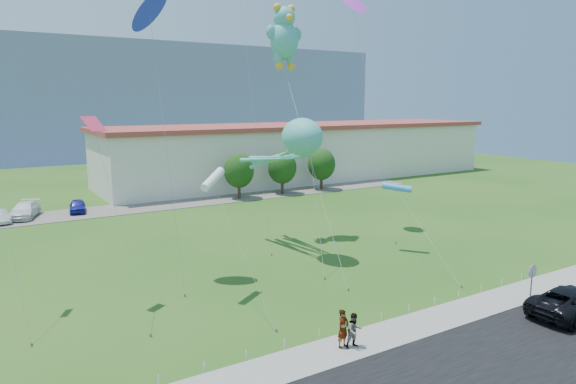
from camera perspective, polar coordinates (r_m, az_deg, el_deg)
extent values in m
plane|color=#245016|center=(28.72, 7.02, -13.59)|extent=(160.00, 160.00, 0.00)
cube|color=gray|center=(26.81, 10.81, -15.37)|extent=(80.00, 2.50, 0.10)
cube|color=#59544C|center=(59.01, -14.62, -1.49)|extent=(70.00, 6.00, 0.06)
cube|color=slate|center=(141.46, -25.17, 9.49)|extent=(160.00, 50.00, 25.00)
cube|color=beige|center=(77.64, 1.90, 4.34)|extent=(60.00, 14.00, 7.60)
cube|color=#9A3B32|center=(77.34, 1.92, 7.36)|extent=(61.00, 15.00, 0.60)
cylinder|color=slate|center=(32.43, 25.38, -9.63)|extent=(0.07, 0.07, 2.20)
cylinder|color=red|center=(32.12, 25.52, -7.94)|extent=(0.76, 0.04, 0.76)
cylinder|color=white|center=(32.11, 25.55, -7.95)|extent=(0.80, 0.02, 0.80)
cylinder|color=white|center=(22.90, -14.19, -19.63)|extent=(0.05, 0.05, 0.50)
cylinder|color=white|center=(23.47, -9.27, -18.67)|extent=(0.05, 0.05, 0.50)
cylinder|color=white|center=(24.18, -4.67, -17.64)|extent=(0.05, 0.05, 0.50)
cylinder|color=white|center=(25.04, -0.41, -16.59)|extent=(0.05, 0.05, 0.50)
cylinder|color=white|center=(26.03, 3.50, -15.53)|extent=(0.05, 0.05, 0.50)
cylinder|color=white|center=(27.12, 7.08, -14.49)|extent=(0.05, 0.05, 0.50)
cylinder|color=white|center=(28.32, 10.34, -13.49)|extent=(0.05, 0.05, 0.50)
cylinder|color=white|center=(29.60, 13.30, -12.53)|extent=(0.05, 0.05, 0.50)
cylinder|color=white|center=(30.96, 15.99, -11.63)|extent=(0.05, 0.05, 0.50)
cylinder|color=white|center=(32.38, 18.43, -10.78)|extent=(0.05, 0.05, 0.50)
cylinder|color=white|center=(33.86, 20.65, -9.99)|extent=(0.05, 0.05, 0.50)
cylinder|color=white|center=(35.40, 22.67, -9.26)|extent=(0.05, 0.05, 0.50)
cylinder|color=white|center=(36.98, 24.52, -8.58)|extent=(0.05, 0.05, 0.50)
cylinder|color=#3F2B19|center=(61.49, -5.45, 0.26)|extent=(0.36, 0.36, 2.20)
ellipsoid|color=#14380F|center=(61.14, -5.49, 2.38)|extent=(3.60, 3.60, 4.14)
cylinder|color=#3F2B19|center=(64.31, -0.65, 0.73)|extent=(0.36, 0.36, 2.20)
ellipsoid|color=#14380F|center=(63.98, -0.65, 2.77)|extent=(3.60, 3.60, 4.14)
cylinder|color=#3F2B19|center=(67.54, 3.73, 1.16)|extent=(0.36, 0.36, 2.20)
ellipsoid|color=#14380F|center=(67.23, 3.75, 3.10)|extent=(3.60, 3.60, 4.14)
imported|color=black|center=(32.16, 29.02, -10.59)|extent=(5.66, 2.72, 1.56)
imported|color=gray|center=(24.90, 6.14, -14.85)|extent=(0.76, 0.59, 1.84)
imported|color=gray|center=(24.97, 7.39, -15.01)|extent=(0.88, 0.72, 1.67)
imported|color=white|center=(57.44, -27.22, -1.80)|extent=(3.72, 5.61, 1.51)
imported|color=navy|center=(57.95, -22.35, -1.44)|extent=(2.19, 4.05, 1.31)
ellipsoid|color=teal|center=(36.61, 1.59, 6.15)|extent=(2.68, 3.48, 2.68)
sphere|color=white|center=(35.45, 1.87, 6.48)|extent=(0.42, 0.42, 0.42)
sphere|color=white|center=(35.98, 3.15, 6.53)|extent=(0.42, 0.42, 0.42)
cylinder|color=slate|center=(34.02, 4.10, -9.56)|extent=(0.10, 0.10, 0.16)
cylinder|color=gray|center=(34.64, 3.25, -2.14)|extent=(1.22, 3.63, 8.05)
ellipsoid|color=teal|center=(43.22, -0.42, 16.49)|extent=(2.41, 2.05, 3.01)
sphere|color=teal|center=(43.45, -0.43, 18.79)|extent=(1.76, 1.76, 1.76)
sphere|color=gold|center=(43.25, -1.21, 19.83)|extent=(0.65, 0.65, 0.65)
sphere|color=gold|center=(43.91, 0.34, 19.68)|extent=(0.65, 0.65, 0.65)
sphere|color=gold|center=(42.81, 0.12, 18.80)|extent=(0.65, 0.65, 0.65)
ellipsoid|color=teal|center=(42.68, -1.87, 17.32)|extent=(0.83, 0.59, 1.17)
ellipsoid|color=teal|center=(43.91, 0.98, 17.11)|extent=(0.83, 0.59, 1.17)
ellipsoid|color=teal|center=(42.80, -1.08, 14.68)|extent=(0.74, 0.65, 1.20)
ellipsoid|color=teal|center=(43.37, 0.23, 14.62)|extent=(0.74, 0.65, 1.20)
sphere|color=gold|center=(42.59, -0.95, 13.83)|extent=(0.65, 0.65, 0.65)
sphere|color=gold|center=(43.17, 0.36, 13.78)|extent=(0.65, 0.65, 0.65)
cylinder|color=slate|center=(32.29, 6.72, -10.70)|extent=(0.10, 0.10, 0.16)
cylinder|color=gray|center=(36.76, 2.66, 3.24)|extent=(3.37, 13.17, 13.97)
cylinder|color=white|center=(29.79, -8.35, 1.42)|extent=(0.50, 2.25, 0.87)
cylinder|color=slate|center=(26.80, -1.30, -15.13)|extent=(0.10, 0.10, 0.16)
cylinder|color=gray|center=(27.97, -5.07, -6.54)|extent=(0.65, 6.14, 6.72)
cylinder|color=slate|center=(28.20, -26.60, -14.91)|extent=(0.10, 0.10, 0.16)
cylinder|color=slate|center=(38.95, -1.84, -6.99)|extent=(0.10, 0.10, 0.16)
cylinder|color=gray|center=(39.97, -4.11, 11.05)|extent=(0.10, 6.14, 24.10)
cone|color=#262DDB|center=(34.07, -15.14, 18.95)|extent=(1.80, 1.33, 1.33)
cylinder|color=slate|center=(31.77, -11.41, -11.19)|extent=(0.10, 0.10, 0.16)
cylinder|color=gray|center=(31.78, -13.30, 4.32)|extent=(0.09, 4.22, 16.60)
cone|color=purple|center=(47.22, 7.29, 20.13)|extent=(1.80, 1.33, 1.33)
cylinder|color=slate|center=(42.89, 11.87, -5.60)|extent=(0.10, 0.10, 0.16)
cylinder|color=gray|center=(43.89, 9.53, 7.82)|extent=(0.32, 6.55, 19.47)
cylinder|color=#378FF8|center=(39.95, 12.02, 0.49)|extent=(0.50, 2.25, 0.87)
cylinder|color=slate|center=(34.29, 18.73, -9.93)|extent=(0.10, 0.10, 0.16)
cylinder|color=gray|center=(36.92, 15.09, -4.42)|extent=(2.08, 8.21, 4.67)
cube|color=#E5335B|center=(29.71, -20.83, 7.10)|extent=(1.29, 1.29, 0.86)
cylinder|color=slate|center=(27.19, -15.02, -15.10)|extent=(0.10, 0.10, 0.16)
cylinder|color=gray|center=(27.89, -18.09, -3.63)|extent=(1.05, 5.39, 9.94)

